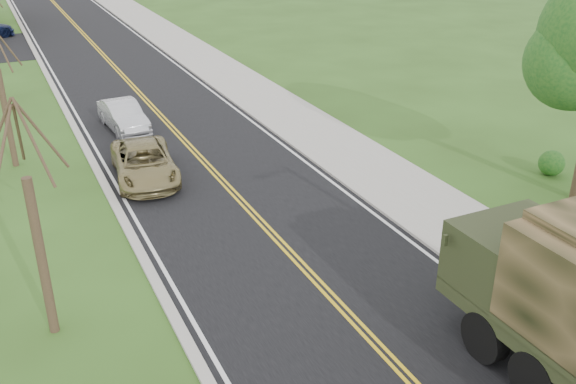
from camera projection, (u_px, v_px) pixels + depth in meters
road at (105, 57)px, 43.43m from camera, size 8.00×120.00×0.01m
curb_right at (164, 50)px, 45.02m from camera, size 0.30×120.00×0.12m
sidewalk_right at (188, 48)px, 45.71m from camera, size 3.20×120.00×0.10m
curb_left at (40, 62)px, 41.79m from camera, size 0.30×120.00×0.10m
bare_tree_a at (38, 239)px, 15.02m from camera, size 1.93×2.26×6.08m
bare_tree_b at (5, 107)px, 24.92m from camera, size 1.83×2.14×5.73m
suv_champagne at (144, 163)px, 24.47m from camera, size 2.74×5.03×1.34m
sedan_silver at (123, 116)px, 29.67m from camera, size 1.73×4.14×1.33m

